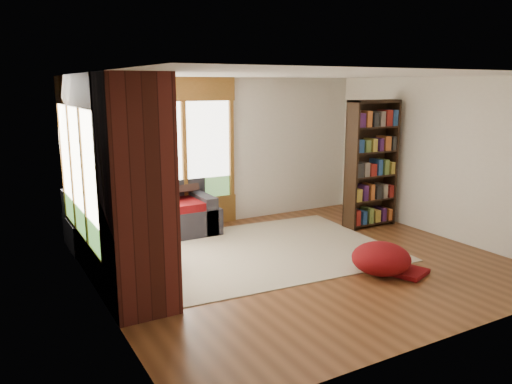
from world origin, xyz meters
name	(u,v)px	position (x,y,z in m)	size (l,w,h in m)	color
floor	(301,262)	(0.00, 0.00, 0.00)	(5.50, 5.50, 0.00)	#512D16
ceiling	(305,75)	(0.00, 0.00, 2.60)	(5.50, 5.50, 0.00)	white
wall_back	(223,151)	(0.00, 2.50, 1.30)	(5.50, 0.04, 2.60)	silver
wall_front	(455,212)	(0.00, -2.50, 1.30)	(5.50, 0.04, 2.60)	silver
wall_left	(97,193)	(-2.75, 0.00, 1.30)	(0.04, 5.00, 2.60)	silver
wall_right	(442,158)	(2.75, 0.00, 1.30)	(0.04, 5.00, 2.60)	silver
windows_back	(159,153)	(-1.20, 2.47, 1.35)	(2.82, 0.10, 1.90)	brown
windows_left	(79,172)	(-2.72, 1.20, 1.35)	(0.10, 2.62, 1.90)	brown
roller_blind	(68,136)	(-2.69, 2.03, 1.75)	(0.03, 0.72, 0.90)	#728055
brick_chimney	(137,196)	(-2.40, -0.35, 1.30)	(0.70, 0.70, 2.60)	#471914
sectional_sofa	(131,231)	(-1.95, 1.70, 0.30)	(2.20, 2.20, 0.80)	black
area_rug	(264,250)	(-0.19, 0.71, 0.01)	(3.68, 2.82, 0.01)	silver
bookshelf	(372,164)	(2.14, 0.98, 1.11)	(0.95, 0.32, 2.22)	black
pouf	(381,258)	(0.68, -0.87, 0.22)	(0.78, 0.78, 0.42)	maroon
dog_tan	(136,196)	(-1.79, 1.91, 0.79)	(1.02, 0.81, 0.50)	olive
dog_brindle	(110,213)	(-2.34, 1.24, 0.74)	(0.54, 0.79, 0.41)	#3D2F1A
throw_pillows	(129,198)	(-1.92, 1.85, 0.79)	(1.98, 1.68, 0.45)	#2D1F1B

